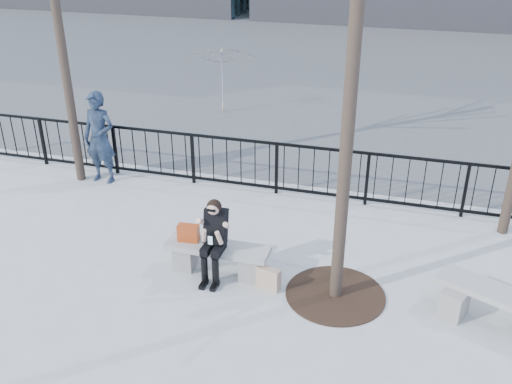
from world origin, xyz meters
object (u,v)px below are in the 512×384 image
(seated_woman, at_px, (214,241))
(standing_man, at_px, (100,138))
(bench_main, at_px, (218,256))
(bench_second, at_px, (498,304))

(seated_woman, xyz_separation_m, standing_man, (-3.48, 2.74, 0.30))
(bench_main, relative_size, bench_second, 0.97)
(bench_main, height_order, bench_second, bench_second)
(seated_woman, bearing_deg, bench_second, 0.94)
(seated_woman, relative_size, standing_man, 0.69)
(bench_second, distance_m, seated_woman, 4.16)
(bench_main, distance_m, bench_second, 4.15)
(standing_man, bearing_deg, seated_woman, -34.96)
(bench_second, xyz_separation_m, seated_woman, (-4.14, -0.07, 0.36))
(seated_woman, distance_m, standing_man, 4.44)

